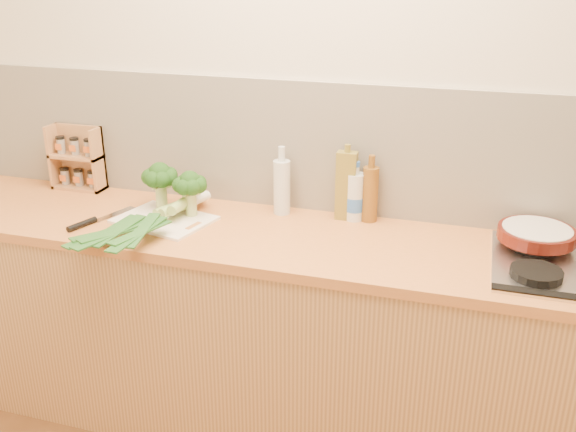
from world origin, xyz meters
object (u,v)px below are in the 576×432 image
object	(u,v)px
chefs_knife	(90,222)
spice_rack	(79,161)
skillet	(537,234)
chopping_board	(164,220)

from	to	relation	value
chefs_knife	spice_rack	distance (m)	0.48
skillet	spice_rack	size ratio (longest dim) A/B	1.37
chopping_board	chefs_knife	xyz separation A→B (m)	(-0.27, -0.11, 0.00)
skillet	spice_rack	distance (m)	1.99
spice_rack	chopping_board	bearing A→B (deg)	-24.78
chefs_knife	skillet	world-z (taller)	skillet
chefs_knife	skillet	bearing A→B (deg)	27.73
chopping_board	skillet	size ratio (longest dim) A/B	0.91
chopping_board	spice_rack	size ratio (longest dim) A/B	1.25
chopping_board	chefs_knife	bearing A→B (deg)	-142.85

